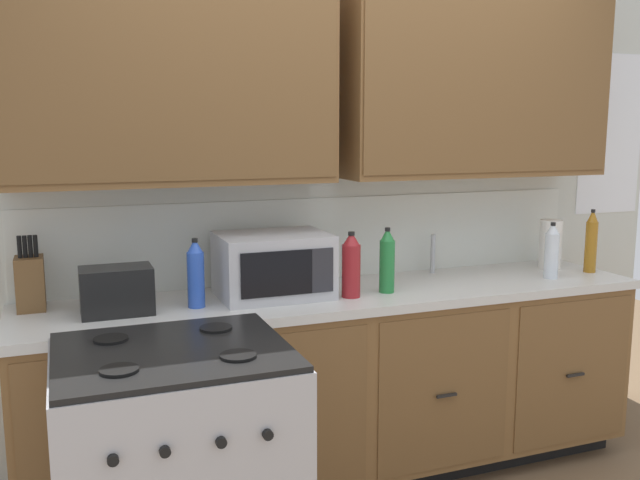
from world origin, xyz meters
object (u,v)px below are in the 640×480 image
toaster (117,291)px  paper_towel_roll (550,244)px  bottle_amber (591,242)px  bottle_clear (552,251)px  microwave (273,265)px  bottle_green (387,261)px  bottle_red (351,265)px  knife_block (30,282)px  bottle_blue (196,274)px

toaster → paper_towel_roll: bearing=2.9°
toaster → bottle_amber: size_ratio=0.86×
toaster → bottle_clear: bearing=-2.3°
microwave → bottle_green: (0.50, -0.11, 0.00)m
bottle_red → bottle_clear: bottle_red is taller
microwave → bottle_clear: bearing=-5.8°
microwave → knife_block: 1.00m
knife_block → bottle_green: knife_block is taller
toaster → bottle_red: bearing=-4.6°
bottle_clear → bottle_amber: size_ratio=0.86×
microwave → bottle_blue: size_ratio=1.66×
microwave → knife_block: size_ratio=1.55×
paper_towel_roll → bottle_green: 1.06m
bottle_red → microwave: bearing=156.6°
toaster → knife_block: size_ratio=0.90×
knife_block → bottle_green: bearing=-9.4°
bottle_clear → bottle_amber: bearing=9.2°
paper_towel_roll → bottle_red: (-1.23, -0.19, 0.01)m
knife_block → bottle_clear: size_ratio=1.11×
microwave → toaster: bearing=-175.2°
bottle_green → bottle_clear: bearing=-1.7°
microwave → toaster: (-0.67, -0.06, -0.04)m
bottle_green → bottle_clear: bottle_green is taller
bottle_red → bottle_amber: 1.37m
toaster → bottle_green: 1.18m
microwave → bottle_amber: bottle_amber is taller
knife_block → paper_towel_roll: 2.54m
bottle_clear → bottle_blue: 1.75m
knife_block → bottle_blue: 0.67m
bottle_amber → bottle_red: bearing=-178.2°
microwave → knife_block: knife_block is taller
toaster → microwave: bearing=4.8°
knife_block → bottle_green: size_ratio=1.05×
paper_towel_roll → bottle_red: size_ratio=0.89×
bottle_red → bottle_green: bottle_green is taller
toaster → paper_towel_roll: 2.22m
bottle_blue → toaster: bearing=178.2°
knife_block → toaster: bearing=-30.4°
knife_block → bottle_amber: (2.67, -0.23, 0.04)m
bottle_red → bottle_clear: bearing=-0.2°
paper_towel_roll → bottle_blue: bearing=-176.4°
microwave → bottle_blue: bottle_blue is taller
bottle_blue → knife_block: bearing=162.7°
bottle_green → bottle_blue: 0.86m
bottle_red → bottle_green: (0.19, 0.02, 0.00)m
bottle_red → bottle_blue: size_ratio=1.00×
toaster → knife_block: knife_block is taller
bottle_green → bottle_blue: bearing=176.8°
microwave → bottle_blue: (-0.35, -0.07, 0.00)m
bottle_green → knife_block: bearing=170.6°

